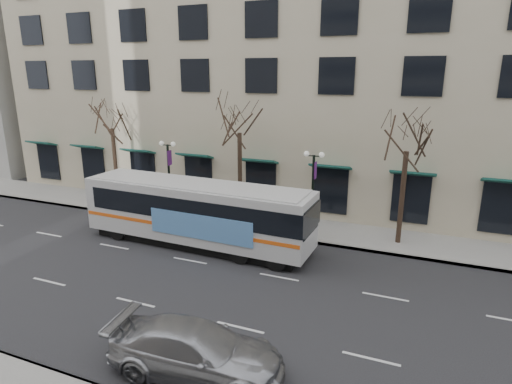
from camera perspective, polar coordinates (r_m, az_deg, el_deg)
The scene contains 10 objects.
ground at distance 21.47m, azimuth -11.99°, elevation -11.33°, with size 160.00×160.00×0.00m, color black.
sidewalk_far at distance 27.12m, azimuth 7.80°, elevation -5.08°, with size 80.00×4.00×0.15m, color gray.
building_hotel at distance 38.98m, azimuth 2.70°, elevation 19.18°, with size 40.00×20.00×24.00m, color #B6AA8B.
tree_far_left at distance 32.43m, azimuth -18.79°, elevation 9.70°, with size 3.60×3.60×8.34m.
tree_far_mid at distance 26.98m, azimuth -2.24°, elevation 9.89°, with size 3.60×3.60×8.55m.
tree_far_right at distance 24.66m, azimuth 19.62°, elevation 7.32°, with size 3.60×3.60×8.06m.
lamp_post_left at distance 29.53m, azimuth -11.50°, elevation 2.29°, with size 1.22×0.45×5.21m.
lamp_post_right at distance 25.49m, azimuth 7.59°, elevation 0.35°, with size 1.22×0.45×5.21m.
city_bus at distance 24.45m, azimuth -7.77°, elevation -2.62°, with size 13.63×3.38×3.67m.
silver_car at distance 15.06m, azimuth -7.96°, elevation -20.15°, with size 2.39×5.89×1.71m, color #9E9FA5.
Camera 1 is at (11.12, -15.63, 9.64)m, focal length 30.00 mm.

